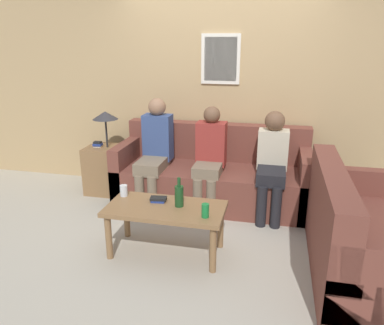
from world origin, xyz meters
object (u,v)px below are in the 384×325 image
person_left (155,148)px  couch_main (213,176)px  coffee_table (166,214)px  drinking_glass (124,191)px  wine_bottle (179,195)px  person_right (272,160)px  person_middle (210,155)px  couch_side (364,242)px

person_left → couch_main: bearing=12.9°
coffee_table → drinking_glass: bearing=162.1°
couch_main → wine_bottle: (-0.10, -1.25, 0.26)m
couch_main → person_right: bearing=-15.6°
couch_main → person_middle: size_ratio=1.91×
couch_side → person_left: size_ratio=1.30×
couch_main → coffee_table: size_ratio=2.12×
person_left → coffee_table: bearing=-67.5°
couch_side → drinking_glass: bearing=86.3°
person_middle → person_right: 0.71m
couch_main → wine_bottle: bearing=-94.4°
drinking_glass → person_left: (-0.00, 0.98, 0.16)m
person_middle → couch_side: bearing=-35.7°
person_middle → wine_bottle: bearing=-95.0°
couch_side → drinking_glass: couch_side is taller
person_left → wine_bottle: bearing=-61.7°
person_right → drinking_glass: bearing=-145.8°
person_middle → person_right: person_middle is taller
couch_main → couch_side: 1.97m
couch_main → person_left: person_left is taller
person_middle → person_right: size_ratio=1.03×
couch_side → wine_bottle: couch_side is taller
coffee_table → person_right: size_ratio=0.92×
coffee_table → person_left: size_ratio=0.85×
person_right → wine_bottle: bearing=-127.3°
drinking_glass → person_right: (1.39, 0.94, 0.12)m
person_left → person_right: (1.39, -0.04, -0.04)m
couch_main → wine_bottle: couch_main is taller
couch_main → wine_bottle: size_ratio=8.31×
coffee_table → wine_bottle: wine_bottle is taller
couch_side → person_middle: (-1.50, 1.08, 0.34)m
wine_bottle → person_left: bearing=118.3°
drinking_glass → person_middle: bearing=54.1°
coffee_table → person_left: 1.26m
person_middle → coffee_table: bearing=-100.9°
drinking_glass → person_left: size_ratio=0.09×
drinking_glass → person_right: person_right is taller
coffee_table → drinking_glass: (-0.47, 0.15, 0.12)m
couch_main → person_right: size_ratio=1.96×
couch_main → couch_side: same height
person_left → person_middle: (0.68, -0.04, -0.03)m
drinking_glass → person_right: size_ratio=0.09×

